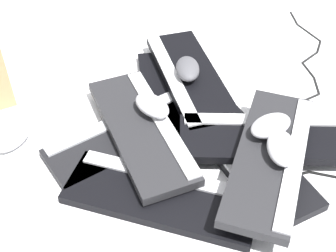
{
  "coord_description": "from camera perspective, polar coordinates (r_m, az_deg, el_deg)",
  "views": [
    {
      "loc": [
        0.83,
        0.06,
        0.87
      ],
      "look_at": [
        -0.03,
        -0.04,
        0.04
      ],
      "focal_mm": 50.0,
      "sensor_mm": 36.0,
      "label": 1
    }
  ],
  "objects": [
    {
      "name": "keyboard_3",
      "position": [
        1.22,
        -4.72,
        -1.11
      ],
      "size": [
        0.4,
        0.43,
        0.03
      ],
      "color": "black",
      "rests_on": "ground"
    },
    {
      "name": "mouse_4",
      "position": [
        1.26,
        -18.51,
        -1.39
      ],
      "size": [
        0.13,
        0.11,
        0.04
      ],
      "primitive_type": "ellipsoid",
      "rotation": [
        0.0,
        0.0,
        2.72
      ],
      "color": "#B7B7BC",
      "rests_on": "ground"
    },
    {
      "name": "mouse_5",
      "position": [
        1.2,
        -1.94,
        2.51
      ],
      "size": [
        0.12,
        0.13,
        0.04
      ],
      "primitive_type": "ellipsoid",
      "rotation": [
        0.0,
        0.0,
        0.84
      ],
      "color": "#B7B7BC",
      "rests_on": "keyboard_7"
    },
    {
      "name": "keyboard_5",
      "position": [
        1.35,
        2.65,
        5.94
      ],
      "size": [
        0.46,
        0.31,
        0.03
      ],
      "color": "black",
      "rests_on": "keyboard_2"
    },
    {
      "name": "keyboard_6",
      "position": [
        1.11,
        12.45,
        -3.72
      ],
      "size": [
        0.46,
        0.24,
        0.03
      ],
      "color": "#232326",
      "rests_on": "keyboard_4"
    },
    {
      "name": "mouse_3",
      "position": [
        1.08,
        13.69,
        -2.61
      ],
      "size": [
        0.11,
        0.07,
        0.04
      ],
      "primitive_type": "ellipsoid",
      "rotation": [
        0.0,
        0.0,
        0.07
      ],
      "color": "#B7B7BC",
      "rests_on": "keyboard_6"
    },
    {
      "name": "keyboard_4",
      "position": [
        1.19,
        12.12,
        -1.48
      ],
      "size": [
        0.19,
        0.45,
        0.03
      ],
      "color": "black",
      "rests_on": "keyboard_1"
    },
    {
      "name": "mouse_1",
      "position": [
        1.13,
        12.41,
        0.05
      ],
      "size": [
        0.12,
        0.13,
        0.04
      ],
      "primitive_type": "ellipsoid",
      "rotation": [
        0.0,
        0.0,
        5.41
      ],
      "color": "#B7B7BC",
      "rests_on": "keyboard_6"
    },
    {
      "name": "mouse_0",
      "position": [
        1.33,
        2.4,
        7.0
      ],
      "size": [
        0.12,
        0.08,
        0.04
      ],
      "primitive_type": "ellipsoid",
      "rotation": [
        0.0,
        0.0,
        0.17
      ],
      "color": "#4C4C51",
      "rests_on": "keyboard_5"
    },
    {
      "name": "ground_plane",
      "position": [
        1.2,
        1.96,
        -2.69
      ],
      "size": [
        3.2,
        3.2,
        0.0
      ],
      "primitive_type": "plane",
      "color": "white"
    },
    {
      "name": "keyboard_0",
      "position": [
        1.08,
        -0.88,
        -8.62
      ],
      "size": [
        0.23,
        0.46,
        0.03
      ],
      "color": "black",
      "rests_on": "ground"
    },
    {
      "name": "keyboard_7",
      "position": [
        1.19,
        -3.21,
        -0.39
      ],
      "size": [
        0.46,
        0.35,
        0.03
      ],
      "color": "#232326",
      "rests_on": "keyboard_3"
    },
    {
      "name": "keyboard_1",
      "position": [
        1.18,
        9.34,
        -3.47
      ],
      "size": [
        0.45,
        0.37,
        0.03
      ],
      "color": "black",
      "rests_on": "ground"
    },
    {
      "name": "keyboard_2",
      "position": [
        1.32,
        0.42,
        3.27
      ],
      "size": [
        0.46,
        0.25,
        0.03
      ],
      "color": "black",
      "rests_on": "ground"
    },
    {
      "name": "cable_0",
      "position": [
        1.52,
        16.53,
        6.89
      ],
      "size": [
        0.68,
        0.13,
        0.01
      ],
      "color": "black",
      "rests_on": "ground"
    }
  ]
}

